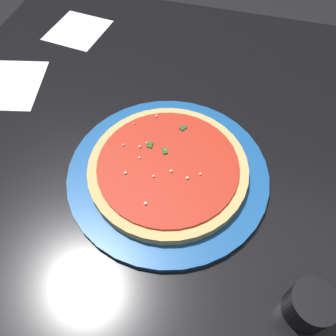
# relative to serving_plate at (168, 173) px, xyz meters

# --- Properties ---
(ground_plane) EXTENTS (5.00, 5.00, 0.00)m
(ground_plane) POSITION_rel_serving_plate_xyz_m (-0.01, -0.03, -0.77)
(ground_plane) COLOR black
(restaurant_table) EXTENTS (1.02, 0.94, 0.76)m
(restaurant_table) POSITION_rel_serving_plate_xyz_m (-0.01, -0.03, -0.14)
(restaurant_table) COLOR black
(restaurant_table) RESTS_ON ground_plane
(serving_plate) EXTENTS (0.33, 0.33, 0.01)m
(serving_plate) POSITION_rel_serving_plate_xyz_m (0.00, 0.00, 0.00)
(serving_plate) COLOR #195199
(serving_plate) RESTS_ON restaurant_table
(pizza) EXTENTS (0.26, 0.26, 0.02)m
(pizza) POSITION_rel_serving_plate_xyz_m (-0.00, -0.00, 0.02)
(pizza) COLOR #DBB26B
(pizza) RESTS_ON serving_plate
(cup_small_sauce) EXTENTS (0.06, 0.06, 0.05)m
(cup_small_sauce) POSITION_rel_serving_plate_xyz_m (0.16, 0.23, 0.02)
(cup_small_sauce) COLOR black
(cup_small_sauce) RESTS_ON restaurant_table
(napkin_folded_right) EXTENTS (0.14, 0.14, 0.00)m
(napkin_folded_right) POSITION_rel_serving_plate_xyz_m (-0.34, -0.31, -0.00)
(napkin_folded_right) COLOR white
(napkin_folded_right) RESTS_ON restaurant_table
(napkin_loose_left) EXTENTS (0.17, 0.14, 0.00)m
(napkin_loose_left) POSITION_rel_serving_plate_xyz_m (-0.13, -0.36, -0.00)
(napkin_loose_left) COLOR white
(napkin_loose_left) RESTS_ON restaurant_table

